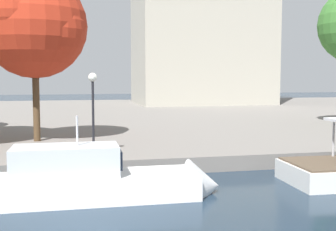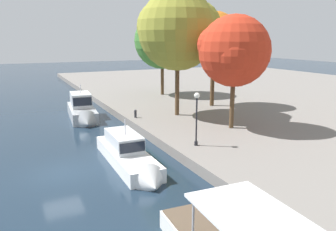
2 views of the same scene
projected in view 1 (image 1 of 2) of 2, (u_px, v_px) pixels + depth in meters
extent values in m
cube|color=slate|center=(73.00, 117.00, 46.23)|extent=(120.00, 55.00, 0.76)
cube|color=white|center=(84.00, 192.00, 16.23)|extent=(8.56, 2.45, 1.32)
cone|color=white|center=(204.00, 186.00, 17.18)|extent=(1.24, 2.21, 2.19)
cube|color=silver|center=(66.00, 161.00, 15.99)|extent=(3.87, 1.91, 1.12)
cube|color=black|center=(107.00, 158.00, 16.29)|extent=(1.05, 1.75, 0.67)
cylinder|color=silver|center=(77.00, 131.00, 15.98)|extent=(0.08, 0.08, 1.10)
cylinder|color=#B2B2B7|center=(333.00, 138.00, 20.05)|extent=(0.10, 0.10, 1.67)
cylinder|color=black|center=(93.00, 118.00, 21.28)|extent=(0.12, 0.12, 3.62)
sphere|color=white|center=(93.00, 77.00, 21.11)|extent=(0.43, 0.43, 0.43)
cylinder|color=black|center=(94.00, 152.00, 21.42)|extent=(0.26, 0.26, 0.30)
cylinder|color=#4C3823|center=(36.00, 103.00, 25.86)|extent=(0.40, 0.40, 4.51)
sphere|color=#B22D19|center=(34.00, 26.00, 25.47)|extent=(6.17, 6.17, 6.17)
sphere|color=#B22D19|center=(17.00, 13.00, 23.91)|extent=(3.22, 3.22, 3.22)
sphere|color=#B22D19|center=(51.00, 30.00, 25.06)|extent=(4.03, 4.03, 4.03)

